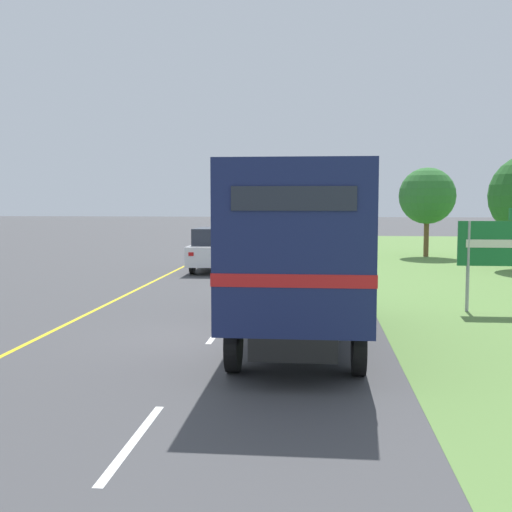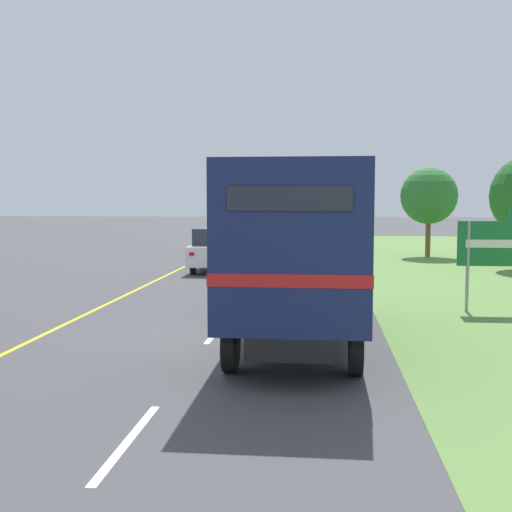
{
  "view_description": "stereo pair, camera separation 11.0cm",
  "coord_description": "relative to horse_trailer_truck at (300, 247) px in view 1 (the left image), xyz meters",
  "views": [
    {
      "loc": [
        2.22,
        -13.28,
        2.93
      ],
      "look_at": [
        0.3,
        6.47,
        1.2
      ],
      "focal_mm": 45.0,
      "sensor_mm": 36.0,
      "label": 1
    },
    {
      "loc": [
        2.33,
        -13.27,
        2.93
      ],
      "look_at": [
        0.3,
        6.47,
        1.2
      ],
      "focal_mm": 45.0,
      "sensor_mm": 36.0,
      "label": 2
    }
  ],
  "objects": [
    {
      "name": "centre_dash_far",
      "position": [
        -1.86,
        20.81,
        -1.98
      ],
      "size": [
        0.12,
        2.6,
        0.01
      ],
      "primitive_type": "cube",
      "color": "white",
      "rests_on": "ground"
    },
    {
      "name": "horse_trailer_truck",
      "position": [
        0.0,
        0.0,
        0.0
      ],
      "size": [
        2.48,
        7.79,
        3.56
      ],
      "color": "black",
      "rests_on": "ground"
    },
    {
      "name": "centre_dash_near",
      "position": [
        -1.86,
        1.01,
        -1.98
      ],
      "size": [
        0.12,
        2.6,
        0.01
      ],
      "primitive_type": "cube",
      "color": "white",
      "rests_on": "ground"
    },
    {
      "name": "centre_dash_nearest",
      "position": [
        -1.86,
        -5.59,
        -1.98
      ],
      "size": [
        0.12,
        2.6,
        0.01
      ],
      "primitive_type": "cube",
      "color": "white",
      "rests_on": "ground"
    },
    {
      "name": "centre_dash_mid_a",
      "position": [
        -1.86,
        7.61,
        -1.98
      ],
      "size": [
        0.12,
        2.6,
        0.01
      ],
      "primitive_type": "cube",
      "color": "white",
      "rests_on": "ground"
    },
    {
      "name": "centre_dash_farthest",
      "position": [
        -1.86,
        27.41,
        -1.98
      ],
      "size": [
        0.12,
        2.6,
        0.01
      ],
      "primitive_type": "cube",
      "color": "white",
      "rests_on": "ground"
    },
    {
      "name": "lead_car_white",
      "position": [
        -3.87,
        13.18,
        -1.07
      ],
      "size": [
        1.8,
        4.09,
        1.79
      ],
      "color": "black",
      "rests_on": "ground"
    },
    {
      "name": "lead_car_silver_ahead",
      "position": [
        0.23,
        29.28,
        -0.98
      ],
      "size": [
        1.8,
        4.21,
        2.0
      ],
      "color": "black",
      "rests_on": "ground"
    },
    {
      "name": "centre_dash_mid_b",
      "position": [
        -1.86,
        14.21,
        -1.98
      ],
      "size": [
        0.12,
        2.6,
        0.01
      ],
      "primitive_type": "cube",
      "color": "white",
      "rests_on": "ground"
    },
    {
      "name": "highway_sign",
      "position": [
        4.98,
        4.19,
        -0.26
      ],
      "size": [
        1.88,
        0.09,
        2.73
      ],
      "color": "#9E9EA3",
      "rests_on": "ground"
    },
    {
      "name": "ground_plane",
      "position": [
        -1.86,
        0.28,
        -1.98
      ],
      "size": [
        200.0,
        200.0,
        0.0
      ],
      "primitive_type": "plane",
      "color": "#444447"
    },
    {
      "name": "edge_line_yellow",
      "position": [
        -5.56,
        11.14,
        -1.98
      ],
      "size": [
        0.12,
        58.27,
        0.01
      ],
      "primitive_type": "cube",
      "color": "yellow",
      "rests_on": "ground"
    },
    {
      "name": "roadside_tree_far",
      "position": [
        5.96,
        20.99,
        1.16
      ],
      "size": [
        2.92,
        2.92,
        4.62
      ],
      "color": "brown",
      "rests_on": "ground"
    }
  ]
}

